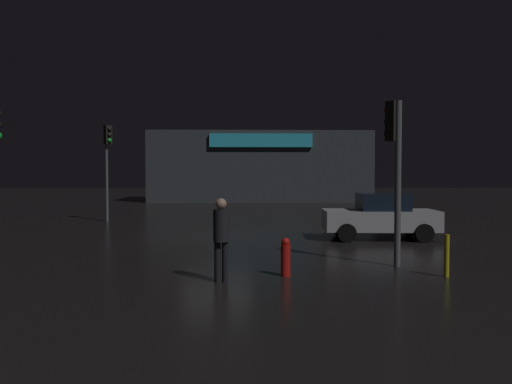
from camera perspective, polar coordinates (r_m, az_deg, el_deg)
ground_plane at (r=18.66m, az=-4.46°, el=-5.02°), size 120.00×120.00×0.00m
store_building at (r=42.81m, az=0.38°, el=2.85°), size 17.88×7.00×5.68m
traffic_signal_main at (r=25.24m, az=-16.36°, el=4.35°), size 0.42×0.42×4.59m
traffic_signal_cross_left at (r=13.07m, az=15.35°, el=4.39°), size 0.41×0.43×4.11m
car_near at (r=18.38m, az=13.82°, el=-2.68°), size 4.00×2.13×1.61m
pedestrian at (r=10.81m, az=-3.94°, el=-4.64°), size 0.35×0.35×1.79m
fire_hydrant at (r=11.51m, az=3.35°, el=-7.33°), size 0.22×0.22×0.87m
bollard_kerb_a at (r=12.16m, az=20.67°, el=-6.73°), size 0.11×0.11×0.96m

